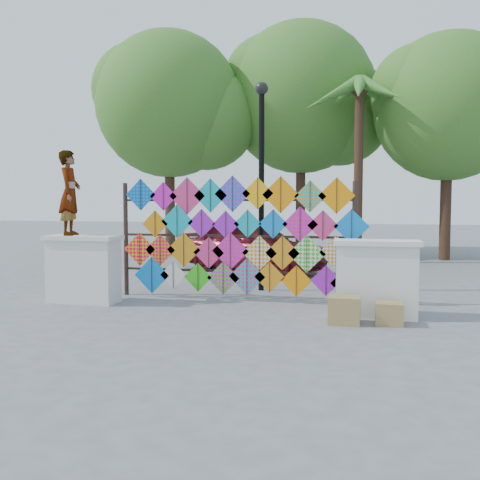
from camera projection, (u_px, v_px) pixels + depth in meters
The scene contains 13 objects.
ground at pixel (223, 307), 9.75m from camera, with size 80.00×80.00×0.00m, color gray.
parapet_left at pixel (84, 269), 10.15m from camera, with size 1.40×0.65×1.28m.
parapet_right at pixel (377, 278), 8.87m from camera, with size 1.40×0.65×1.28m.
kite_rack at pixel (238, 238), 10.34m from camera, with size 4.95×0.24×2.43m.
tree_west at pixel (172, 106), 19.16m from camera, with size 5.85×5.20×8.01m.
tree_mid at pixel (304, 99), 20.01m from camera, with size 6.30×5.60×8.61m.
tree_east at pixel (451, 108), 17.43m from camera, with size 5.40×4.80×7.42m.
palm_tree at pixel (359, 105), 16.64m from camera, with size 3.62×3.62×5.83m.
vendor_woman at pixel (70, 193), 10.11m from camera, with size 0.59×0.38×1.61m, color #99999E.
sedan at pixel (252, 246), 14.76m from camera, with size 1.70×4.21×1.44m, color #5B0F1A.
lamppost at pixel (261, 166), 11.43m from camera, with size 0.28×0.28×4.46m.
cardboard_box_near at pixel (344, 310), 8.39m from camera, with size 0.49×0.43×0.43m, color olive.
cardboard_box_far at pixel (389, 314), 8.32m from camera, with size 0.42×0.38×0.35m, color olive.
Camera 1 is at (2.58, -9.29, 1.90)m, focal length 40.00 mm.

